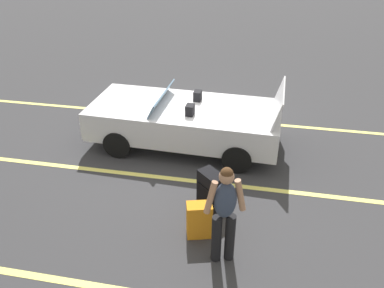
{
  "coord_description": "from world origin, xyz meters",
  "views": [
    {
      "loc": [
        -1.57,
        7.35,
        4.47
      ],
      "look_at": [
        -0.39,
        1.22,
        0.75
      ],
      "focal_mm": 35.88,
      "sensor_mm": 36.0,
      "label": 1
    }
  ],
  "objects_px": {
    "traveler_person": "(225,211)",
    "suitcase_medium_bright": "(199,220)",
    "convertible_car": "(176,120)",
    "suitcase_large_black": "(211,191)"
  },
  "relations": [
    {
      "from": "traveler_person",
      "to": "convertible_car",
      "type": "bearing_deg",
      "value": 6.03
    },
    {
      "from": "suitcase_large_black",
      "to": "convertible_car",
      "type": "bearing_deg",
      "value": -109.25
    },
    {
      "from": "suitcase_medium_bright",
      "to": "traveler_person",
      "type": "bearing_deg",
      "value": -150.31
    },
    {
      "from": "convertible_car",
      "to": "suitcase_large_black",
      "type": "distance_m",
      "value": 2.38
    },
    {
      "from": "convertible_car",
      "to": "suitcase_medium_bright",
      "type": "distance_m",
      "value": 2.99
    },
    {
      "from": "suitcase_medium_bright",
      "to": "suitcase_large_black",
      "type": "bearing_deg",
      "value": -22.39
    },
    {
      "from": "traveler_person",
      "to": "suitcase_medium_bright",
      "type": "bearing_deg",
      "value": 27.01
    },
    {
      "from": "convertible_car",
      "to": "suitcase_medium_bright",
      "type": "relative_size",
      "value": 6.78
    },
    {
      "from": "convertible_car",
      "to": "traveler_person",
      "type": "relative_size",
      "value": 2.55
    },
    {
      "from": "suitcase_large_black",
      "to": "suitcase_medium_bright",
      "type": "relative_size",
      "value": 1.19
    }
  ]
}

